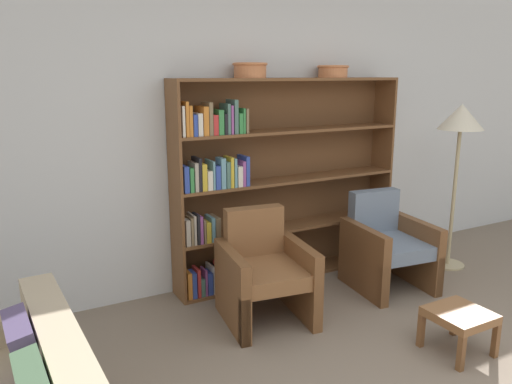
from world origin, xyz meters
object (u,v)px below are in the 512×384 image
Objects in this scene: footstool at (459,318)px; floor_lamp at (460,126)px; bowl_olive at (250,69)px; bowl_terracotta at (333,71)px; armchair_leather at (264,272)px; armchair_cushioned at (387,246)px; bookshelf at (268,184)px.

floor_lamp is at bearing 42.87° from footstool.
bowl_olive is 1.01× the size of bowl_terracotta.
bowl_terracotta reaches higher than footstool.
armchair_cushioned is (1.27, 0.00, 0.00)m from armchair_leather.
footstool is at bearing 79.42° from armchair_cushioned.
bookshelf is at bearing 106.73° from footstool.
bowl_olive is 1.97m from armchair_cushioned.
bowl_olive reaches higher than bookshelf.
bowl_terracotta reaches higher than armchair_cushioned.
footstool is (-1.25, -1.16, -1.15)m from floor_lamp.
floor_lamp reaches higher than armchair_cushioned.
bookshelf is at bearing 5.75° from bowl_olive.
bowl_terracotta is 0.18× the size of floor_lamp.
footstool is (-0.34, -1.09, -0.13)m from armchair_cushioned.
armchair_leather is 1.27m from armchair_cushioned.
armchair_cushioned is 2.21× the size of footstool.
bookshelf reaches higher than footstool.
floor_lamp is (2.17, 0.07, 1.02)m from armchair_leather.
bookshelf reaches higher than floor_lamp.
bowl_terracotta is 2.40m from footstool.
armchair_leather is 2.21× the size of footstool.
armchair_leather is (-0.40, -0.65, -0.54)m from bookshelf.
bowl_terracotta is at bearing -141.42° from armchair_leather.
armchair_leather is at bearing -108.81° from bowl_olive.
armchair_cushioned is 1.15m from footstool.
bowl_olive is 0.86m from bowl_terracotta.
armchair_leather is 1.43m from footstool.
bowl_terracotta is at bearing -0.00° from bowl_olive.
floor_lamp is at bearing -27.22° from bowl_terracotta.
bowl_olive is 0.78× the size of footstool.
floor_lamp reaches higher than armchair_leather.
bowl_terracotta is at bearing -1.62° from bookshelf.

